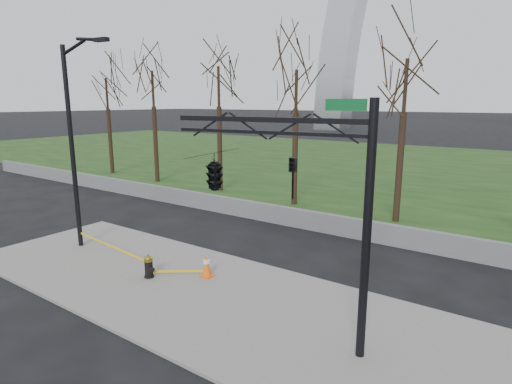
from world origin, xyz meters
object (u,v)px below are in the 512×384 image
Objects in this scene: street_light at (75,134)px; traffic_signal_mast at (240,174)px; traffic_cone at (207,266)px; fire_hydrant at (149,267)px.

traffic_signal_mast is at bearing -15.35° from street_light.
street_light reaches higher than traffic_cone.
fire_hydrant is 5.66m from traffic_signal_mast.
traffic_cone is at bearing 51.63° from fire_hydrant.
fire_hydrant is 6.27m from street_light.
traffic_cone is 4.88m from traffic_signal_mast.
traffic_cone is at bearing -2.76° from street_light.
street_light is at bearing -174.51° from traffic_cone.
traffic_signal_mast is at bearing 7.56° from fire_hydrant.
fire_hydrant is at bearing -142.93° from traffic_cone.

